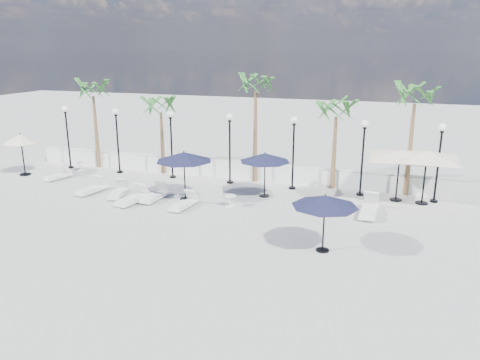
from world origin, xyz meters
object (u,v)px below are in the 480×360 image
(lounger_1, at_px, (118,192))
(lounger_6, at_px, (369,209))
(parasol_navy_right, at_px, (325,201))
(parasol_cream_sq_a, at_px, (400,150))
(lounger_2, at_px, (133,198))
(lounger_5, at_px, (184,204))
(parasol_cream_small, at_px, (21,139))
(lounger_0, at_px, (58,176))
(parasol_navy_left, at_px, (184,157))
(lounger_4, at_px, (154,195))
(parasol_navy_mid, at_px, (265,158))
(parasol_cream_sq_b, at_px, (427,151))
(lounger_3, at_px, (92,189))

(lounger_1, height_order, lounger_6, lounger_6)
(parasol_navy_right, bearing_deg, parasol_cream_sq_a, 70.42)
(lounger_2, relative_size, lounger_5, 1.12)
(lounger_2, relative_size, parasol_cream_small, 0.82)
(lounger_0, distance_m, parasol_navy_left, 8.69)
(lounger_2, bearing_deg, parasol_navy_left, 39.34)
(parasol_navy_right, relative_size, parasol_cream_sq_a, 0.44)
(lounger_2, bearing_deg, lounger_6, 17.09)
(lounger_4, height_order, parasol_navy_mid, parasol_navy_mid)
(lounger_4, relative_size, lounger_6, 0.89)
(lounger_2, xyz_separation_m, parasol_cream_sq_b, (13.22, 4.30, 2.35))
(lounger_3, distance_m, lounger_4, 3.62)
(lounger_5, height_order, parasol_cream_small, parasol_cream_small)
(lounger_5, bearing_deg, lounger_1, 178.01)
(lounger_0, distance_m, lounger_5, 9.17)
(lounger_3, height_order, parasol_cream_sq_b, parasol_cream_sq_b)
(lounger_1, relative_size, parasol_cream_sq_a, 0.35)
(parasol_navy_right, bearing_deg, parasol_cream_sq_b, 61.81)
(lounger_5, relative_size, lounger_6, 0.84)
(lounger_5, relative_size, parasol_navy_left, 0.66)
(lounger_1, bearing_deg, parasol_navy_mid, 2.28)
(parasol_cream_small, bearing_deg, lounger_0, -3.88)
(lounger_1, distance_m, parasol_cream_sq_b, 15.09)
(lounger_1, distance_m, parasol_cream_sq_a, 13.98)
(parasol_navy_left, bearing_deg, parasol_navy_right, -28.17)
(parasol_navy_mid, bearing_deg, parasol_cream_small, -178.06)
(parasol_navy_left, relative_size, parasol_cream_sq_b, 0.49)
(parasol_cream_sq_a, xyz_separation_m, parasol_cream_sq_b, (1.19, -0.15, 0.09))
(lounger_5, distance_m, parasol_cream_sq_a, 10.59)
(lounger_3, height_order, lounger_5, lounger_3)
(lounger_4, xyz_separation_m, parasol_cream_sq_b, (12.45, 3.55, 2.36))
(lounger_5, height_order, parasol_navy_left, parasol_navy_left)
(lounger_3, relative_size, lounger_4, 1.00)
(lounger_5, relative_size, parasol_navy_right, 0.75)
(lounger_2, relative_size, parasol_cream_sq_b, 0.36)
(lounger_0, bearing_deg, parasol_navy_left, 8.35)
(lounger_2, distance_m, parasol_cream_sq_b, 14.09)
(lounger_2, height_order, lounger_4, lounger_2)
(parasol_cream_small, bearing_deg, lounger_1, -13.85)
(lounger_2, relative_size, parasol_navy_left, 0.74)
(lounger_0, xyz_separation_m, lounger_6, (17.16, -0.51, 0.07))
(parasol_navy_right, bearing_deg, parasol_cream_small, 164.26)
(lounger_2, bearing_deg, lounger_0, 166.65)
(lounger_6, distance_m, parasol_navy_left, 8.97)
(lounger_5, xyz_separation_m, parasol_cream_sq_a, (9.39, 4.34, 2.28))
(lounger_0, height_order, lounger_4, lounger_4)
(lounger_5, height_order, lounger_6, lounger_6)
(parasol_navy_right, distance_m, parasol_cream_sq_b, 7.86)
(lounger_3, height_order, parasol_cream_small, parasol_cream_small)
(lounger_3, bearing_deg, lounger_5, 2.21)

